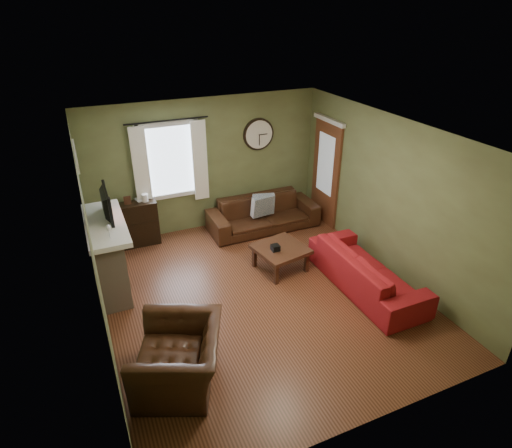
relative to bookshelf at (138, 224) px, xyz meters
name	(u,v)px	position (x,y,z in m)	size (l,w,h in m)	color
floor	(260,294)	(1.44, -2.38, -0.43)	(4.60, 5.20, 0.00)	brown
ceiling	(261,134)	(1.44, -2.38, 2.17)	(4.60, 5.20, 0.00)	white
wall_left	(94,255)	(-0.86, -2.38, 0.87)	(0.00, 5.20, 2.60)	#616B3E
wall_right	(389,196)	(3.74, -2.38, 0.87)	(0.00, 5.20, 2.60)	#616B3E
wall_back	(206,165)	(1.44, 0.22, 0.87)	(4.60, 0.00, 2.60)	#616B3E
wall_front	(372,336)	(1.44, -4.98, 0.87)	(4.60, 0.00, 2.60)	#616B3E
fireplace	(109,258)	(-0.66, -1.23, 0.12)	(0.40, 1.40, 1.10)	#C4A992
firebox	(124,268)	(-0.47, -1.23, -0.13)	(0.04, 0.60, 0.55)	black
mantel	(105,224)	(-0.63, -1.23, 0.71)	(0.58, 1.60, 0.08)	white
tv	(103,207)	(-0.61, -1.08, 0.93)	(0.60, 0.08, 0.35)	black
tv_screen	(108,203)	(-0.53, -1.08, 0.98)	(0.02, 0.62, 0.36)	#994C3F
medallion_left	(77,164)	(-0.84, -1.58, 1.82)	(0.28, 0.28, 0.03)	white
medallion_mid	(76,156)	(-0.84, -1.23, 1.82)	(0.28, 0.28, 0.03)	white
medallion_right	(74,149)	(-0.84, -0.88, 1.82)	(0.28, 0.28, 0.03)	white
window_pane	(170,161)	(0.74, 0.20, 1.07)	(1.00, 0.02, 1.30)	silver
curtain_rod	(167,121)	(0.74, 0.10, 1.84)	(0.03, 0.03, 1.50)	black
curtain_left	(141,169)	(0.19, 0.10, 1.02)	(0.28, 0.04, 1.55)	white
curtain_right	(200,161)	(1.29, 0.10, 1.02)	(0.28, 0.04, 1.55)	white
wall_clock	(259,134)	(2.54, 0.17, 1.37)	(0.64, 0.06, 0.64)	white
door	(326,173)	(3.71, -0.53, 0.62)	(0.05, 0.90, 2.10)	brown
bookshelf	(138,224)	(0.00, 0.00, 0.00)	(0.72, 0.31, 0.86)	black
book	(135,196)	(0.02, 0.08, 0.53)	(0.16, 0.22, 0.02)	#3E2215
sofa_brown	(263,214)	(2.42, -0.34, -0.11)	(2.21, 0.86, 0.64)	#321A0E
pillow_left	(263,204)	(2.41, -0.38, 0.12)	(0.43, 0.13, 0.43)	slate
pillow_right	(262,206)	(2.34, -0.44, 0.12)	(0.43, 0.13, 0.43)	slate
sofa_red	(367,270)	(3.08, -2.87, -0.11)	(2.21, 0.86, 0.64)	maroon
armchair	(179,358)	(-0.16, -3.57, -0.06)	(1.14, 0.99, 0.74)	#321A0E
coffee_table	(280,258)	(2.06, -1.84, -0.21)	(0.80, 0.80, 0.43)	#3E2215
tissue_box	(275,252)	(1.93, -1.89, -0.03)	(0.13, 0.13, 0.10)	black
wine_glass_a	(109,233)	(-0.61, -1.79, 0.85)	(0.07, 0.07, 0.19)	white
wine_glass_b	(109,231)	(-0.61, -1.72, 0.84)	(0.06, 0.06, 0.18)	white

